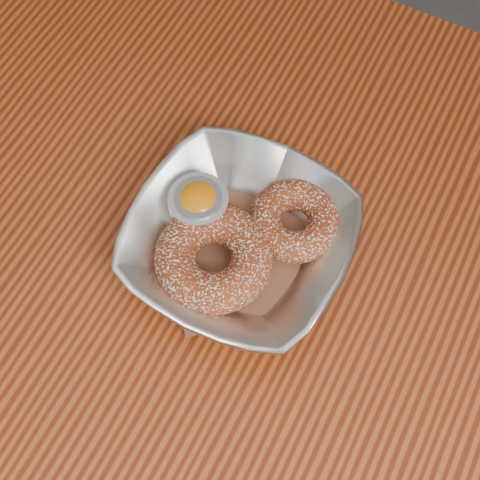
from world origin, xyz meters
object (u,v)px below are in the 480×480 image
at_px(serving_bowl, 240,242).
at_px(donut_front, 214,258).
at_px(table, 240,308).
at_px(donut_back, 295,220).
at_px(ramekin, 199,207).

relative_size(serving_bowl, donut_front, 1.88).
bearing_deg(table, donut_back, 68.37).
xyz_separation_m(table, serving_bowl, (-0.01, 0.02, 0.12)).
bearing_deg(donut_front, donut_back, 55.52).
distance_m(donut_back, ramekin, 0.09).
distance_m(table, donut_back, 0.14).
xyz_separation_m(table, donut_back, (0.03, 0.07, 0.12)).
xyz_separation_m(table, donut_front, (-0.02, -0.01, 0.13)).
height_order(table, donut_front, donut_front).
bearing_deg(ramekin, serving_bowl, -13.21).
relative_size(donut_front, ramekin, 1.93).
bearing_deg(donut_back, ramekin, -159.24).
distance_m(serving_bowl, donut_front, 0.03).
bearing_deg(donut_back, serving_bowl, -129.04).
bearing_deg(serving_bowl, donut_front, -115.85).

